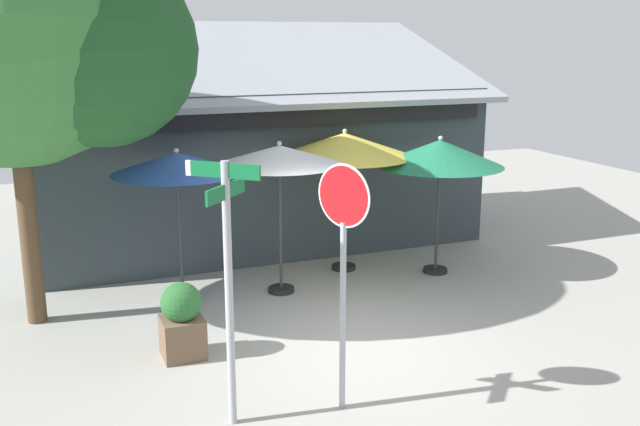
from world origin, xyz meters
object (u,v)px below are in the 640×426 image
Objects in this scene: street_sign_post at (228,269)px; sidewalk_planter at (182,320)px; patio_umbrella_mustard_right at (345,146)px; patio_umbrella_ivory_center at (279,157)px; shade_tree at (28,26)px; stop_sign at (343,245)px; patio_umbrella_forest_green_far_right at (440,154)px; patio_umbrella_royal_blue_left at (177,165)px.

street_sign_post reaches higher than sidewalk_planter.
sidewalk_planter is at bearing -143.41° from patio_umbrella_mustard_right.
shade_tree reaches higher than patio_umbrella_ivory_center.
stop_sign is 2.76× the size of sidewalk_planter.
sidewalk_planter is (-0.16, 1.91, -1.28)m from street_sign_post.
patio_umbrella_ivory_center is at bearing -0.87° from shade_tree.
street_sign_post is 1.18× the size of patio_umbrella_forest_green_far_right.
stop_sign is 1.12× the size of patio_umbrella_ivory_center.
patio_umbrella_royal_blue_left is at bearing 174.81° from patio_umbrella_ivory_center.
stop_sign is 0.44× the size of shade_tree.
street_sign_post is 2.31m from sidewalk_planter.
street_sign_post is 2.84× the size of sidewalk_planter.
street_sign_post is 1.03× the size of stop_sign.
patio_umbrella_royal_blue_left is at bearing 86.26° from street_sign_post.
stop_sign reaches higher than patio_umbrella_ivory_center.
patio_umbrella_royal_blue_left reaches higher than patio_umbrella_forest_green_far_right.
stop_sign is 5.12m from patio_umbrella_mustard_right.
shade_tree reaches higher than patio_umbrella_mustard_right.
patio_umbrella_forest_green_far_right is at bearing 47.30° from stop_sign.
patio_umbrella_mustard_right is 0.40× the size of shade_tree.
shade_tree is at bearing -177.27° from patio_umbrella_royal_blue_left.
sidewalk_planter is at bearing 124.88° from stop_sign.
patio_umbrella_mustard_right reaches higher than patio_umbrella_forest_green_far_right.
street_sign_post is at bearing 173.81° from stop_sign.
shade_tree is at bearing 178.86° from patio_umbrella_forest_green_far_right.
patio_umbrella_ivory_center is at bearing -5.19° from patio_umbrella_royal_blue_left.
patio_umbrella_royal_blue_left is 2.71m from sidewalk_planter.
patio_umbrella_mustard_right reaches higher than sidewalk_planter.
stop_sign reaches higher than patio_umbrella_mustard_right.
sidewalk_planter is at bearing -137.26° from patio_umbrella_ivory_center.
sidewalk_planter is (-5.00, -1.82, -1.67)m from patio_umbrella_forest_green_far_right.
sidewalk_planter is at bearing -160.04° from patio_umbrella_forest_green_far_right.
shade_tree reaches higher than stop_sign.
patio_umbrella_mustard_right is 2.50× the size of sidewalk_planter.
stop_sign is 1.14× the size of patio_umbrella_royal_blue_left.
sidewalk_planter is (-1.43, 2.05, -1.45)m from stop_sign.
patio_umbrella_forest_green_far_right is 2.41× the size of sidewalk_planter.
patio_umbrella_mustard_right reaches higher than patio_umbrella_ivory_center.
patio_umbrella_forest_green_far_right is (4.58, -0.22, -0.07)m from patio_umbrella_royal_blue_left.
stop_sign reaches higher than patio_umbrella_royal_blue_left.
stop_sign is 4.23m from patio_umbrella_royal_blue_left.
patio_umbrella_ivory_center is 4.12m from shade_tree.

